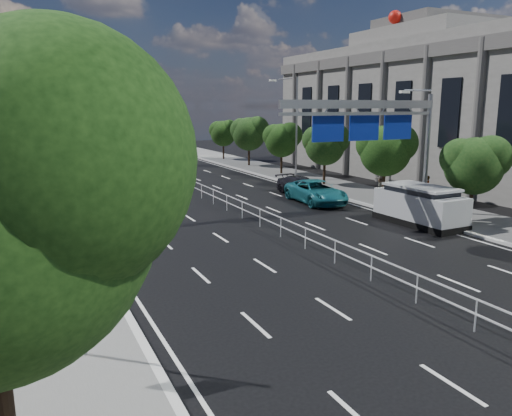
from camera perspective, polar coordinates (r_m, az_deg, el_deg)
ground at (r=18.42m, az=16.08°, el=-9.55°), size 160.00×160.00×0.00m
sidewalk_near at (r=14.25m, az=-23.00°, el=-16.21°), size 5.00×140.00×0.14m
kerb_near at (r=14.49m, az=-12.76°, el=-15.05°), size 0.25×140.00×0.15m
median_fence at (r=37.57m, az=-7.11°, el=2.32°), size 0.05×85.00×1.02m
toilet_sign at (r=13.22m, az=-21.62°, el=-4.83°), size 1.62×0.18×4.34m
overhead_gantry at (r=29.28m, az=13.60°, el=9.50°), size 10.24×0.38×7.45m
streetlight_far at (r=44.62m, az=4.34°, el=9.87°), size 2.78×2.40×9.00m
civic_hall at (r=49.56m, az=20.39°, el=10.58°), size 14.40×36.00×14.35m
near_tree_back at (r=30.75m, az=-26.19°, el=6.87°), size 4.84×4.51×6.69m
far_tree_c at (r=30.35m, az=23.75°, el=4.78°), size 3.52×3.28×4.94m
far_tree_d at (r=35.66m, az=14.65°, el=6.67°), size 3.85×3.59×5.34m
far_tree_e at (r=41.67m, az=7.97°, el=7.40°), size 3.63×3.38×5.13m
far_tree_f at (r=48.10m, az=3.01°, el=7.95°), size 3.52×3.28×5.02m
far_tree_g at (r=54.79m, az=-0.76°, el=8.68°), size 3.96×3.69×5.45m
far_tree_h at (r=61.69m, az=-3.72°, el=8.67°), size 3.41×3.18×4.91m
white_minivan at (r=41.21m, az=-14.06°, el=3.57°), size 2.59×4.98×2.07m
red_bus at (r=53.86m, az=-20.09°, el=5.60°), size 3.32×10.27×3.02m
near_car_silver at (r=45.61m, az=-14.86°, el=3.93°), size 1.85×4.46×1.51m
near_car_dark at (r=66.97m, az=-20.91°, el=5.87°), size 2.15×4.75×1.51m
silver_minivan at (r=29.18m, az=18.24°, el=0.27°), size 2.41×5.34×2.19m
parked_car_teal at (r=34.27m, az=6.89°, el=1.85°), size 2.94×5.71×1.54m
parked_car_dark at (r=37.33m, az=5.12°, el=2.54°), size 2.27×4.81×1.35m
pedestrian_a at (r=36.10m, az=18.87°, el=2.18°), size 0.68×0.49×1.72m
pedestrian_b at (r=39.40m, az=13.94°, el=3.26°), size 0.92×0.74×1.82m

